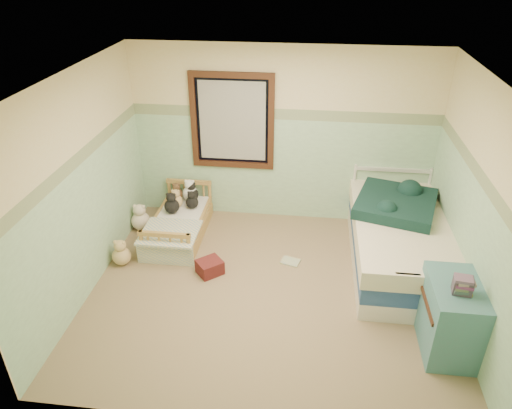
# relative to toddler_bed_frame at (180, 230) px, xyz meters

# --- Properties ---
(floor) EXTENTS (4.20, 3.60, 0.02)m
(floor) POSITION_rel_toddler_bed_frame_xyz_m (1.36, -1.05, -0.10)
(floor) COLOR #73624C
(floor) RESTS_ON ground
(ceiling) EXTENTS (4.20, 3.60, 0.02)m
(ceiling) POSITION_rel_toddler_bed_frame_xyz_m (1.36, -1.05, 2.42)
(ceiling) COLOR silver
(ceiling) RESTS_ON wall_back
(wall_back) EXTENTS (4.20, 0.04, 2.50)m
(wall_back) POSITION_rel_toddler_bed_frame_xyz_m (1.36, 0.75, 1.16)
(wall_back) COLOR beige
(wall_back) RESTS_ON floor
(wall_front) EXTENTS (4.20, 0.04, 2.50)m
(wall_front) POSITION_rel_toddler_bed_frame_xyz_m (1.36, -2.85, 1.16)
(wall_front) COLOR beige
(wall_front) RESTS_ON floor
(wall_left) EXTENTS (0.04, 3.60, 2.50)m
(wall_left) POSITION_rel_toddler_bed_frame_xyz_m (-0.74, -1.05, 1.16)
(wall_left) COLOR beige
(wall_left) RESTS_ON floor
(wall_right) EXTENTS (0.04, 3.60, 2.50)m
(wall_right) POSITION_rel_toddler_bed_frame_xyz_m (3.46, -1.05, 1.16)
(wall_right) COLOR beige
(wall_right) RESTS_ON floor
(wainscot_mint) EXTENTS (4.20, 0.01, 1.50)m
(wainscot_mint) POSITION_rel_toddler_bed_frame_xyz_m (1.36, 0.74, 0.66)
(wainscot_mint) COLOR #8AB290
(wainscot_mint) RESTS_ON floor
(border_strip) EXTENTS (4.20, 0.01, 0.15)m
(border_strip) POSITION_rel_toddler_bed_frame_xyz_m (1.36, 0.74, 1.49)
(border_strip) COLOR #405F41
(border_strip) RESTS_ON wall_back
(window_frame) EXTENTS (1.16, 0.06, 1.36)m
(window_frame) POSITION_rel_toddler_bed_frame_xyz_m (0.66, 0.71, 1.36)
(window_frame) COLOR #3A1F13
(window_frame) RESTS_ON wall_back
(window_blinds) EXTENTS (0.92, 0.01, 1.12)m
(window_blinds) POSITION_rel_toddler_bed_frame_xyz_m (0.66, 0.72, 1.36)
(window_blinds) COLOR beige
(window_blinds) RESTS_ON window_frame
(toddler_bed_frame) EXTENTS (0.67, 1.35, 0.17)m
(toddler_bed_frame) POSITION_rel_toddler_bed_frame_xyz_m (0.00, 0.00, 0.00)
(toddler_bed_frame) COLOR olive
(toddler_bed_frame) RESTS_ON floor
(toddler_mattress) EXTENTS (0.62, 1.29, 0.12)m
(toddler_mattress) POSITION_rel_toddler_bed_frame_xyz_m (0.00, 0.00, 0.15)
(toddler_mattress) COLOR white
(toddler_mattress) RESTS_ON toddler_bed_frame
(patchwork_quilt) EXTENTS (0.73, 0.67, 0.03)m
(patchwork_quilt) POSITION_rel_toddler_bed_frame_xyz_m (0.00, -0.42, 0.22)
(patchwork_quilt) COLOR #7BA2BB
(patchwork_quilt) RESTS_ON toddler_mattress
(plush_bed_brown) EXTENTS (0.18, 0.18, 0.18)m
(plush_bed_brown) POSITION_rel_toddler_bed_frame_xyz_m (-0.15, 0.50, 0.30)
(plush_bed_brown) COLOR brown
(plush_bed_brown) RESTS_ON toddler_mattress
(plush_bed_white) EXTENTS (0.22, 0.22, 0.22)m
(plush_bed_white) POSITION_rel_toddler_bed_frame_xyz_m (0.05, 0.50, 0.32)
(plush_bed_white) COLOR white
(plush_bed_white) RESTS_ON toddler_mattress
(plush_bed_tan) EXTENTS (0.19, 0.19, 0.19)m
(plush_bed_tan) POSITION_rel_toddler_bed_frame_xyz_m (-0.10, 0.28, 0.30)
(plush_bed_tan) COLOR #D5B377
(plush_bed_tan) RESTS_ON toddler_mattress
(plush_bed_dark) EXTENTS (0.18, 0.18, 0.18)m
(plush_bed_dark) POSITION_rel_toddler_bed_frame_xyz_m (0.13, 0.28, 0.30)
(plush_bed_dark) COLOR black
(plush_bed_dark) RESTS_ON toddler_mattress
(plush_floor_cream) EXTENTS (0.27, 0.27, 0.27)m
(plush_floor_cream) POSITION_rel_toddler_bed_frame_xyz_m (-0.59, 0.10, 0.05)
(plush_floor_cream) COLOR #F1E1C4
(plush_floor_cream) RESTS_ON floor
(plush_floor_tan) EXTENTS (0.24, 0.24, 0.24)m
(plush_floor_tan) POSITION_rel_toddler_bed_frame_xyz_m (-0.56, -0.74, 0.03)
(plush_floor_tan) COLOR #D5B377
(plush_floor_tan) RESTS_ON floor
(twin_bed_frame) EXTENTS (1.09, 2.18, 0.22)m
(twin_bed_frame) POSITION_rel_toddler_bed_frame_xyz_m (2.91, -0.35, 0.02)
(twin_bed_frame) COLOR white
(twin_bed_frame) RESTS_ON floor
(twin_boxspring) EXTENTS (1.09, 2.18, 0.22)m
(twin_boxspring) POSITION_rel_toddler_bed_frame_xyz_m (2.91, -0.35, 0.24)
(twin_boxspring) COLOR navy
(twin_boxspring) RESTS_ON twin_bed_frame
(twin_mattress) EXTENTS (1.13, 2.22, 0.22)m
(twin_mattress) POSITION_rel_toddler_bed_frame_xyz_m (2.91, -0.35, 0.46)
(twin_mattress) COLOR white
(twin_mattress) RESTS_ON twin_boxspring
(teal_blanket) EXTENTS (1.16, 1.20, 0.14)m
(teal_blanket) POSITION_rel_toddler_bed_frame_xyz_m (2.86, -0.05, 0.64)
(teal_blanket) COLOR #122D29
(teal_blanket) RESTS_ON twin_mattress
(dresser) EXTENTS (0.48, 0.77, 0.77)m
(dresser) POSITION_rel_toddler_bed_frame_xyz_m (3.21, -1.70, 0.30)
(dresser) COLOR teal
(dresser) RESTS_ON floor
(book_stack) EXTENTS (0.19, 0.15, 0.17)m
(book_stack) POSITION_rel_toddler_bed_frame_xyz_m (3.21, -1.80, 0.77)
(book_stack) COLOR #49342E
(book_stack) RESTS_ON dresser
(red_pillow) EXTENTS (0.38, 0.38, 0.18)m
(red_pillow) POSITION_rel_toddler_bed_frame_xyz_m (0.60, -0.80, 0.00)
(red_pillow) COLOR maroon
(red_pillow) RESTS_ON floor
(floor_book) EXTENTS (0.27, 0.24, 0.02)m
(floor_book) POSITION_rel_toddler_bed_frame_xyz_m (1.58, -0.45, -0.08)
(floor_book) COLOR #FDE949
(floor_book) RESTS_ON floor
(extra_plush_0) EXTENTS (0.21, 0.21, 0.21)m
(extra_plush_0) POSITION_rel_toddler_bed_frame_xyz_m (0.07, 0.49, 0.31)
(extra_plush_0) COLOR black
(extra_plush_0) RESTS_ON toddler_mattress
(extra_plush_1) EXTENTS (0.21, 0.21, 0.21)m
(extra_plush_1) POSITION_rel_toddler_bed_frame_xyz_m (-0.12, 0.11, 0.31)
(extra_plush_1) COLOR black
(extra_plush_1) RESTS_ON toddler_mattress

